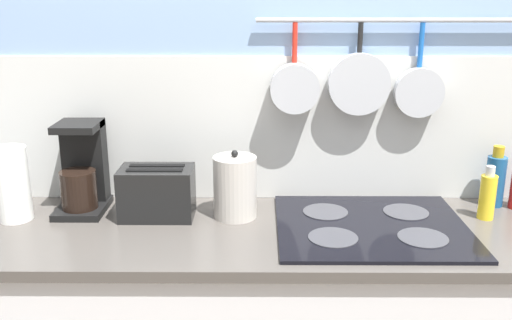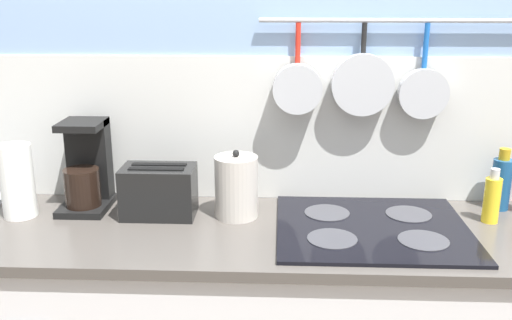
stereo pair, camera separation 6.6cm
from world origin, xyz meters
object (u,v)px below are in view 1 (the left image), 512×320
toaster (157,193)px  bottle_sesame_oil (488,196)px  paper_towel_roll (12,184)px  coffee_maker (83,173)px  bottle_olive_oil (495,180)px  kettle (235,187)px

toaster → bottle_sesame_oil: bearing=-0.4°
paper_towel_roll → toaster: 0.49m
coffee_maker → bottle_olive_oil: size_ratio=1.42×
toaster → bottle_olive_oil: 1.21m
coffee_maker → toaster: coffee_maker is taller
toaster → kettle: kettle is taller
paper_towel_roll → coffee_maker: 0.23m
paper_towel_roll → toaster: bearing=3.0°
coffee_maker → kettle: size_ratio=1.33×
paper_towel_roll → kettle: bearing=2.3°
kettle → bottle_olive_oil: kettle is taller
kettle → bottle_sesame_oil: (0.86, -0.01, -0.02)m
toaster → bottle_olive_oil: bottle_olive_oil is taller
toaster → bottle_sesame_oil: 1.13m
coffee_maker → kettle: 0.55m
paper_towel_roll → bottle_olive_oil: 1.69m
coffee_maker → bottle_sesame_oil: coffee_maker is taller
paper_towel_roll → bottle_sesame_oil: paper_towel_roll is taller
paper_towel_roll → bottle_sesame_oil: (1.61, 0.02, -0.04)m
paper_towel_roll → bottle_sesame_oil: 1.61m
toaster → kettle: (0.27, 0.00, 0.02)m
toaster → coffee_maker: bearing=164.1°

